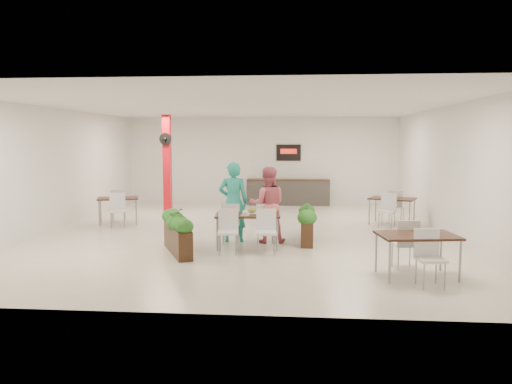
{
  "coord_description": "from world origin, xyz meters",
  "views": [
    {
      "loc": [
        1.35,
        -12.53,
        2.38
      ],
      "look_at": [
        0.33,
        -0.43,
        1.1
      ],
      "focal_mm": 35.0,
      "sensor_mm": 36.0,
      "label": 1
    }
  ],
  "objects_px": {
    "service_counter": "(288,191)",
    "diner_woman": "(268,205)",
    "planter_left": "(177,229)",
    "main_table": "(247,219)",
    "side_table_b": "(392,202)",
    "planter_right": "(307,221)",
    "side_table_a": "(118,202)",
    "red_column": "(167,162)",
    "side_table_c": "(417,241)",
    "diner_man": "(233,202)"
  },
  "relations": [
    {
      "from": "diner_man",
      "to": "side_table_a",
      "type": "distance_m",
      "value": 4.2
    },
    {
      "from": "diner_man",
      "to": "side_table_a",
      "type": "xyz_separation_m",
      "value": [
        -3.57,
        2.18,
        -0.31
      ]
    },
    {
      "from": "red_column",
      "to": "service_counter",
      "type": "height_order",
      "value": "red_column"
    },
    {
      "from": "service_counter",
      "to": "main_table",
      "type": "height_order",
      "value": "service_counter"
    },
    {
      "from": "red_column",
      "to": "main_table",
      "type": "height_order",
      "value": "red_column"
    },
    {
      "from": "planter_left",
      "to": "side_table_b",
      "type": "relative_size",
      "value": 1.03
    },
    {
      "from": "red_column",
      "to": "service_counter",
      "type": "bearing_deg",
      "value": 25.0
    },
    {
      "from": "red_column",
      "to": "planter_left",
      "type": "relative_size",
      "value": 1.87
    },
    {
      "from": "diner_man",
      "to": "planter_right",
      "type": "height_order",
      "value": "diner_man"
    },
    {
      "from": "main_table",
      "to": "side_table_b",
      "type": "height_order",
      "value": "same"
    },
    {
      "from": "red_column",
      "to": "planter_right",
      "type": "xyz_separation_m",
      "value": [
        4.57,
        -4.72,
        -1.16
      ]
    },
    {
      "from": "side_table_c",
      "to": "diner_man",
      "type": "bearing_deg",
      "value": 134.5
    },
    {
      "from": "red_column",
      "to": "side_table_a",
      "type": "bearing_deg",
      "value": -104.76
    },
    {
      "from": "service_counter",
      "to": "planter_right",
      "type": "distance_m",
      "value": 6.61
    },
    {
      "from": "diner_woman",
      "to": "side_table_b",
      "type": "relative_size",
      "value": 1.06
    },
    {
      "from": "service_counter",
      "to": "diner_man",
      "type": "xyz_separation_m",
      "value": [
        -1.14,
        -6.76,
        0.44
      ]
    },
    {
      "from": "service_counter",
      "to": "planter_left",
      "type": "height_order",
      "value": "service_counter"
    },
    {
      "from": "red_column",
      "to": "diner_man",
      "type": "xyz_separation_m",
      "value": [
        2.86,
        -4.9,
        -0.71
      ]
    },
    {
      "from": "side_table_a",
      "to": "planter_right",
      "type": "bearing_deg",
      "value": -39.29
    },
    {
      "from": "red_column",
      "to": "main_table",
      "type": "relative_size",
      "value": 1.86
    },
    {
      "from": "diner_man",
      "to": "main_table",
      "type": "bearing_deg",
      "value": 115.88
    },
    {
      "from": "planter_right",
      "to": "side_table_b",
      "type": "xyz_separation_m",
      "value": [
        2.43,
        2.58,
        0.15
      ]
    },
    {
      "from": "red_column",
      "to": "side_table_c",
      "type": "distance_m",
      "value": 10.02
    },
    {
      "from": "service_counter",
      "to": "side_table_c",
      "type": "distance_m",
      "value": 9.8
    },
    {
      "from": "planter_right",
      "to": "side_table_b",
      "type": "bearing_deg",
      "value": 46.65
    },
    {
      "from": "diner_man",
      "to": "side_table_b",
      "type": "xyz_separation_m",
      "value": [
        4.14,
        2.75,
        -0.3
      ]
    },
    {
      "from": "diner_man",
      "to": "side_table_b",
      "type": "distance_m",
      "value": 4.99
    },
    {
      "from": "diner_woman",
      "to": "planter_right",
      "type": "distance_m",
      "value": 1.01
    },
    {
      "from": "side_table_b",
      "to": "planter_right",
      "type": "bearing_deg",
      "value": -110.44
    },
    {
      "from": "red_column",
      "to": "diner_man",
      "type": "height_order",
      "value": "red_column"
    },
    {
      "from": "diner_man",
      "to": "side_table_b",
      "type": "bearing_deg",
      "value": -151.29
    },
    {
      "from": "red_column",
      "to": "diner_woman",
      "type": "bearing_deg",
      "value": -53.26
    },
    {
      "from": "diner_woman",
      "to": "side_table_a",
      "type": "height_order",
      "value": "diner_woman"
    },
    {
      "from": "main_table",
      "to": "planter_left",
      "type": "bearing_deg",
      "value": -156.21
    },
    {
      "from": "planter_left",
      "to": "side_table_b",
      "type": "bearing_deg",
      "value": 37.99
    },
    {
      "from": "planter_right",
      "to": "side_table_a",
      "type": "relative_size",
      "value": 1.04
    },
    {
      "from": "planter_right",
      "to": "planter_left",
      "type": "bearing_deg",
      "value": -151.95
    },
    {
      "from": "main_table",
      "to": "side_table_b",
      "type": "distance_m",
      "value": 5.07
    },
    {
      "from": "red_column",
      "to": "side_table_a",
      "type": "distance_m",
      "value": 2.99
    },
    {
      "from": "diner_woman",
      "to": "red_column",
      "type": "bearing_deg",
      "value": -58.17
    },
    {
      "from": "side_table_a",
      "to": "side_table_b",
      "type": "bearing_deg",
      "value": -14.26
    },
    {
      "from": "diner_woman",
      "to": "side_table_c",
      "type": "relative_size",
      "value": 1.06
    },
    {
      "from": "service_counter",
      "to": "diner_woman",
      "type": "distance_m",
      "value": 6.78
    },
    {
      "from": "red_column",
      "to": "side_table_a",
      "type": "relative_size",
      "value": 1.92
    },
    {
      "from": "diner_woman",
      "to": "diner_man",
      "type": "bearing_deg",
      "value": -4.91
    },
    {
      "from": "main_table",
      "to": "side_table_b",
      "type": "relative_size",
      "value": 1.04
    },
    {
      "from": "service_counter",
      "to": "main_table",
      "type": "distance_m",
      "value": 7.46
    },
    {
      "from": "service_counter",
      "to": "side_table_a",
      "type": "distance_m",
      "value": 6.57
    },
    {
      "from": "red_column",
      "to": "side_table_b",
      "type": "bearing_deg",
      "value": -17.01
    },
    {
      "from": "red_column",
      "to": "diner_man",
      "type": "relative_size",
      "value": 1.71
    }
  ]
}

